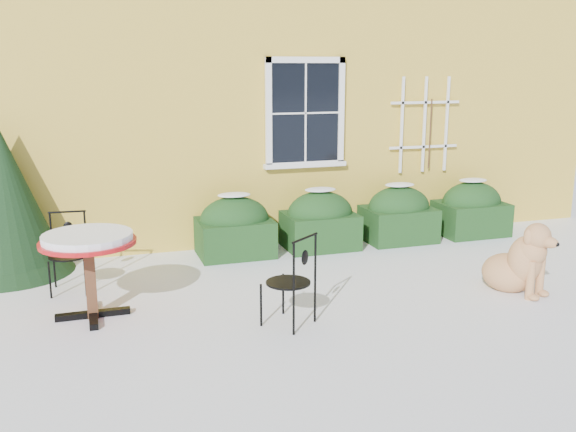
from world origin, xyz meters
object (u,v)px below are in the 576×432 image
object	(u,v)px
evergreen_shrub	(3,212)
patio_chair_near	(292,280)
patio_chair_far	(68,252)
dog	(519,263)
bistro_table	(88,248)

from	to	relation	value
evergreen_shrub	patio_chair_near	bearing A→B (deg)	-43.17
patio_chair_near	patio_chair_far	distance (m)	2.88
evergreen_shrub	dog	bearing A→B (deg)	-24.63
patio_chair_far	bistro_table	bearing A→B (deg)	-71.01
bistro_table	patio_chair_far	distance (m)	1.05
patio_chair_near	dog	bearing A→B (deg)	144.03
bistro_table	evergreen_shrub	bearing A→B (deg)	117.44
bistro_table	patio_chair_near	size ratio (longest dim) A/B	1.03
patio_chair_near	dog	xyz separation A→B (m)	(2.89, 0.11, -0.12)
patio_chair_near	bistro_table	bearing A→B (deg)	-61.58
dog	bistro_table	bearing A→B (deg)	150.04
evergreen_shrub	patio_chair_far	size ratio (longest dim) A/B	2.12
bistro_table	patio_chair_far	size ratio (longest dim) A/B	1.06
bistro_table	dog	world-z (taller)	bistro_table
patio_chair_far	dog	world-z (taller)	patio_chair_far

